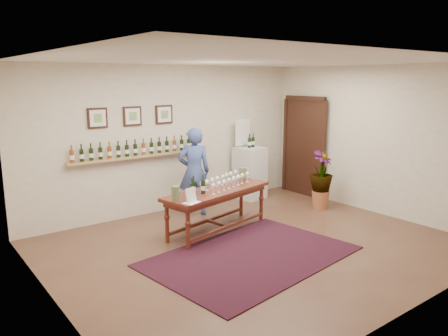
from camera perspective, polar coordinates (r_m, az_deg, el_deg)
ground at (r=6.89m, az=4.09°, el=-10.07°), size 6.00×6.00×0.00m
room_shell at (r=9.31m, az=6.43°, el=2.72°), size 6.00×6.00×6.00m
rug at (r=6.49m, az=3.59°, el=-11.40°), size 3.17×2.32×0.02m
tasting_table at (r=7.32m, az=-0.86°, el=-3.64°), size 2.14×1.06×0.73m
table_glasses at (r=7.45m, az=0.17°, el=-1.74°), size 1.41×0.77×0.19m
table_bottles at (r=6.94m, az=-3.73°, el=-2.20°), size 0.33×0.24×0.32m
pitcher_left at (r=6.61m, az=-6.34°, el=-3.34°), size 0.19×0.19×0.23m
pitcher_right at (r=7.93m, az=2.42°, el=-0.79°), size 0.19×0.19×0.23m
menu_card at (r=6.52m, az=-4.35°, el=-3.57°), size 0.29×0.24×0.22m
display_pedestal at (r=9.40m, az=3.38°, el=-0.64°), size 0.64×0.64×1.11m
pedestal_bottles at (r=9.27m, az=3.58°, el=3.64°), size 0.32×0.13×0.31m
info_sign at (r=9.35m, az=2.47°, el=4.66°), size 0.44×0.09×0.61m
potted_plant at (r=8.78m, az=12.59°, el=-1.56°), size 0.64×0.64×1.01m
person at (r=8.17m, az=-3.92°, el=-0.50°), size 0.72×0.61×1.67m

